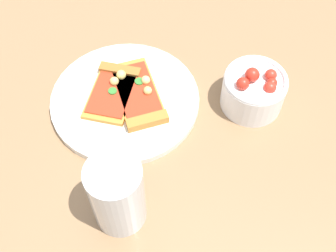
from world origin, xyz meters
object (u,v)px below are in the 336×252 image
(pizza_slice_near, at_px, (114,89))
(pizza_slice_far, at_px, (138,96))
(salad_bowl, at_px, (254,90))
(plate, at_px, (125,100))
(soda_glass, at_px, (117,195))

(pizza_slice_near, relative_size, pizza_slice_far, 0.84)
(salad_bowl, bearing_deg, plate, -156.41)
(plate, relative_size, salad_bowl, 2.43)
(pizza_slice_far, height_order, salad_bowl, salad_bowl)
(pizza_slice_near, relative_size, salad_bowl, 1.24)
(plate, height_order, pizza_slice_near, pizza_slice_near)
(pizza_slice_near, bearing_deg, pizza_slice_far, 4.19)
(plate, relative_size, soda_glass, 2.00)
(plate, distance_m, pizza_slice_near, 0.03)
(plate, relative_size, pizza_slice_near, 1.96)
(pizza_slice_far, xyz_separation_m, salad_bowl, (0.19, 0.08, 0.02))
(pizza_slice_far, height_order, soda_glass, soda_glass)
(plate, height_order, soda_glass, soda_glass)
(pizza_slice_far, relative_size, soda_glass, 1.21)
(plate, bearing_deg, soda_glass, -64.55)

